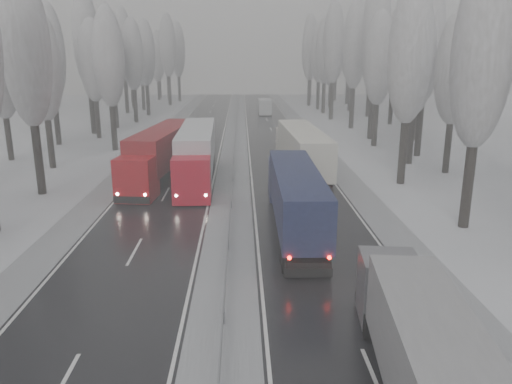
{
  "coord_description": "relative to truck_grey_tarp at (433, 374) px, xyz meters",
  "views": [
    {
      "loc": [
        0.78,
        -14.29,
        10.62
      ],
      "look_at": [
        1.71,
        16.49,
        2.2
      ],
      "focal_mm": 35.0,
      "sensor_mm": 36.0,
      "label": 1
    }
  ],
  "objects": [
    {
      "name": "truck_grey_tarp",
      "position": [
        0.0,
        0.0,
        0.0
      ],
      "size": [
        3.77,
        14.57,
        3.7
      ],
      "rotation": [
        0.0,
        0.0,
        -0.11
      ],
      "color": "#525257",
      "rests_on": "ground"
    },
    {
      "name": "tree_22",
      "position": [
        11.0,
        48.15,
        8.08
      ],
      "size": [
        3.6,
        3.6,
        15.86
      ],
      "color": "black",
      "rests_on": "ground"
    },
    {
      "name": "tree_21",
      "position": [
        14.1,
        41.71,
        9.84
      ],
      "size": [
        3.6,
        3.6,
        18.62
      ],
      "color": "black",
      "rests_on": "ground"
    },
    {
      "name": "tree_79",
      "position": [
        -26.36,
        121.86,
        8.85
      ],
      "size": [
        3.6,
        3.6,
        17.07
      ],
      "color": "black",
      "rests_on": "ground"
    },
    {
      "name": "tree_38",
      "position": [
        12.71,
        119.27,
        9.43
      ],
      "size": [
        3.6,
        3.6,
        17.97
      ],
      "color": "black",
      "rests_on": "ground"
    },
    {
      "name": "box_truck_distant",
      "position": [
        -0.76,
        82.86,
        -0.71
      ],
      "size": [
        2.35,
        7.62,
        2.84
      ],
      "rotation": [
        0.0,
        0.0,
        0.0
      ],
      "color": "#B8BBBF",
      "rests_on": "ground"
    },
    {
      "name": "tree_63",
      "position": [
        -27.87,
        50.28,
        8.73
      ],
      "size": [
        3.6,
        3.6,
        16.88
      ],
      "color": "black",
      "rests_on": "ground"
    },
    {
      "name": "tree_29",
      "position": [
        17.69,
        78.5,
        9.51
      ],
      "size": [
        3.6,
        3.6,
        18.11
      ],
      "color": "black",
      "rests_on": "ground"
    },
    {
      "name": "tree_69",
      "position": [
        -27.44,
        75.66,
        10.3
      ],
      "size": [
        3.6,
        3.6,
        19.35
      ],
      "color": "black",
      "rests_on": "ground"
    },
    {
      "name": "tree_18",
      "position": [
        8.48,
        29.58,
        8.54
      ],
      "size": [
        3.6,
        3.6,
        16.58
      ],
      "color": "black",
      "rests_on": "ground"
    },
    {
      "name": "tree_68",
      "position": [
        -22.6,
        71.66,
        8.58
      ],
      "size": [
        3.6,
        3.6,
        16.65
      ],
      "color": "black",
      "rests_on": "ground"
    },
    {
      "name": "shoulder_right",
      "position": [
        4.18,
        32.55,
        -2.14
      ],
      "size": [
        2.4,
        200.0,
        0.04
      ],
      "primitive_type": "cube",
      "color": "#A7A9AF",
      "rests_on": "ground"
    },
    {
      "name": "truck_blue_box",
      "position": [
        -1.97,
        17.91,
        0.24
      ],
      "size": [
        2.67,
        16.06,
        4.11
      ],
      "rotation": [
        0.0,
        0.0,
        -0.01
      ],
      "color": "#1F234F",
      "rests_on": "ground"
    },
    {
      "name": "tree_71",
      "position": [
        -27.11,
        85.74,
        10.46
      ],
      "size": [
        3.6,
        3.6,
        19.61
      ],
      "color": "black",
      "rests_on": "ground"
    },
    {
      "name": "tree_34",
      "position": [
        9.71,
        98.87,
        9.21
      ],
      "size": [
        3.6,
        3.6,
        17.63
      ],
      "color": "black",
      "rests_on": "ground"
    },
    {
      "name": "tree_31",
      "position": [
        16.45,
        88.25,
        9.81
      ],
      "size": [
        3.6,
        3.6,
        18.58
      ],
      "color": "black",
      "rests_on": "ground"
    },
    {
      "name": "tree_66",
      "position": [
        -24.18,
        64.9,
        7.67
      ],
      "size": [
        3.6,
        3.6,
        15.23
      ],
      "color": "black",
      "rests_on": "ground"
    },
    {
      "name": "tree_20",
      "position": [
        11.87,
        37.71,
        7.98
      ],
      "size": [
        3.6,
        3.6,
        15.71
      ],
      "color": "black",
      "rests_on": "ground"
    },
    {
      "name": "tree_19",
      "position": [
        14.0,
        33.58,
        7.25
      ],
      "size": [
        3.6,
        3.6,
        14.57
      ],
      "color": "black",
      "rests_on": "ground"
    },
    {
      "name": "tree_32",
      "position": [
        10.61,
        91.76,
        9.02
      ],
      "size": [
        3.6,
        3.6,
        17.33
      ],
      "color": "black",
      "rests_on": "ground"
    },
    {
      "name": "tree_75",
      "position": [
        -30.22,
        105.88,
        9.83
      ],
      "size": [
        3.6,
        3.6,
        18.6
      ],
      "color": "black",
      "rests_on": "ground"
    },
    {
      "name": "tree_60",
      "position": [
        -23.77,
        36.75,
        7.43
      ],
      "size": [
        3.6,
        3.6,
        14.84
      ],
      "color": "black",
      "rests_on": "ground"
    },
    {
      "name": "tree_76",
      "position": [
        -20.07,
        111.27,
        9.79
      ],
      "size": [
        3.6,
        3.6,
        18.55
      ],
      "color": "black",
      "rests_on": "ground"
    },
    {
      "name": "tree_58",
      "position": [
        -21.15,
        27.11,
        8.94
      ],
      "size": [
        3.6,
        3.6,
        17.21
      ],
      "color": "black",
      "rests_on": "ground"
    },
    {
      "name": "tree_25",
      "position": [
        18.79,
        57.57,
        10.36
      ],
      "size": [
        3.6,
        3.6,
        19.44
      ],
      "color": "black",
      "rests_on": "ground"
    },
    {
      "name": "tree_61",
      "position": [
        -29.54,
        40.75,
        6.86
      ],
      "size": [
        3.6,
        3.6,
        13.95
      ],
      "color": "black",
      "rests_on": "ground"
    },
    {
      "name": "tree_67",
      "position": [
        -25.57,
        68.9,
        8.87
      ],
      "size": [
        3.6,
        3.6,
        17.09
      ],
      "color": "black",
      "rests_on": "ground"
    },
    {
      "name": "carriageway_left",
      "position": [
        -11.27,
        32.55,
        -2.15
      ],
      "size": [
        7.5,
        200.0,
        0.03
      ],
      "primitive_type": "cube",
      "color": "black",
      "rests_on": "ground"
    },
    {
      "name": "tree_39",
      "position": [
        15.53,
        123.27,
        8.29
      ],
      "size": [
        3.6,
        3.6,
        16.19
      ],
      "color": "black",
      "rests_on": "ground"
    },
    {
      "name": "shoulder_left",
      "position": [
        -16.22,
        32.55,
        -2.14
      ],
      "size": [
        2.4,
        200.0,
        0.04
      ],
      "primitive_type": "cube",
      "color": "#A7A9AF",
      "rests_on": "ground"
    },
    {
      "name": "tree_26",
      "position": [
        11.54,
        63.82,
        9.94
      ],
      "size": [
        3.6,
        3.6,
        18.78
      ],
      "color": "black",
      "rests_on": "ground"
    },
    {
      "name": "tree_65",
      "position": [
        -26.08,
        59.26,
        10.38
      ],
      "size": [
        3.6,
        3.6,
        19.48
      ],
      "color": "black",
      "rests_on": "ground"
    },
    {
      "name": "tree_30",
      "position": [
        10.54,
        84.25,
        9.35
      ],
      "size": [
        3.6,
        3.6,
        17.86
      ],
      "color": "black",
      "rests_on": "ground"
    },
    {
      "name": "truck_cream_box",
      "position": [
        0.09,
        31.98,
        0.46
      ],
      "size": [
        3.47,
        17.59,
        4.49
      ],
      "rotation": [
        0.0,
        0.0,
        0.04
      ],
      "color": "beige",
      "rests_on": "ground"
    },
    {
      "name": "tree_33",
      "position": [
        13.74,
        95.76,
        7.1
      ],
      "size": [
        3.6,
        3.6,
        14.33
      ],
      "color": "black",
      "rests_on": "ground"
    },
    {
      "name": "tree_73",
      "position": [
        -27.84,
        95.08,
        8.94
      ],
      "size": [
        3.6,
        3.6,
        17.22
      ],
      "color": "black",
      "rests_on": "ground"
    },
    {
      "name": "tree_24",
      "position": [
        11.87,
        53.57,
        11.03
      ],
      "size": [
        3.6,
        3.6,
        20.49
      ],
      "color": "black",
      "rests_on": "ground"
    },
    {
      "name": "tree_27",
      "position": [
        18.69,
        67.82,
        9.2
      ],
      "size": [
        3.6,
        3.6,
        17.62
      ],
      "color": "black",
      "rests_on": "ground"
    },
    {
      "name": "tree_64",
      "position": [
        -24.29,
        55.26,
        7.8
      ],
      "size": [
        3.6,
        3.6,
        15.42
      ],
      "color": "black",
      "rests_on": "ground"
    },
    {
      "name": "tree_23",
      "position": [
        17.28,
        52.15,
        6.6
      ],
      "size": [
        3.6,
        3.6,
        13.55
      ],
      "color": "black",
      "rests_on": "ground"
    },
    {
      "name": "tree_36",
      "position": [
        11.01,
        108.71,
        10.86
      ],
      "size": [
        3.6,
        3.6,
        20.23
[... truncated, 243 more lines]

